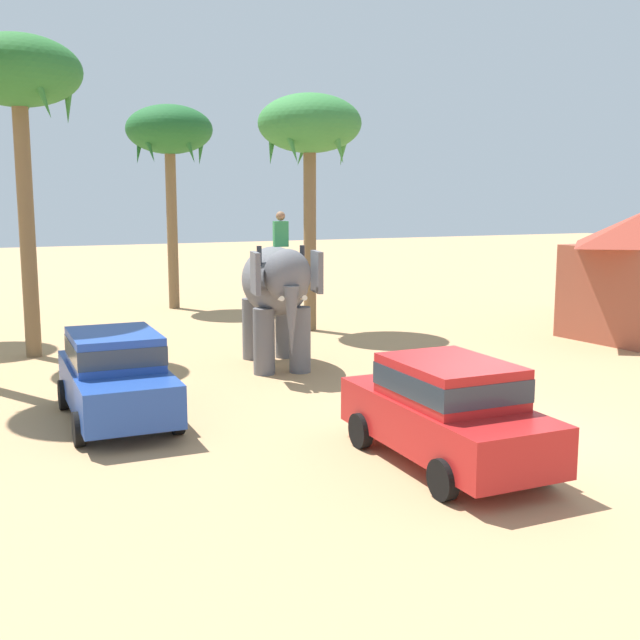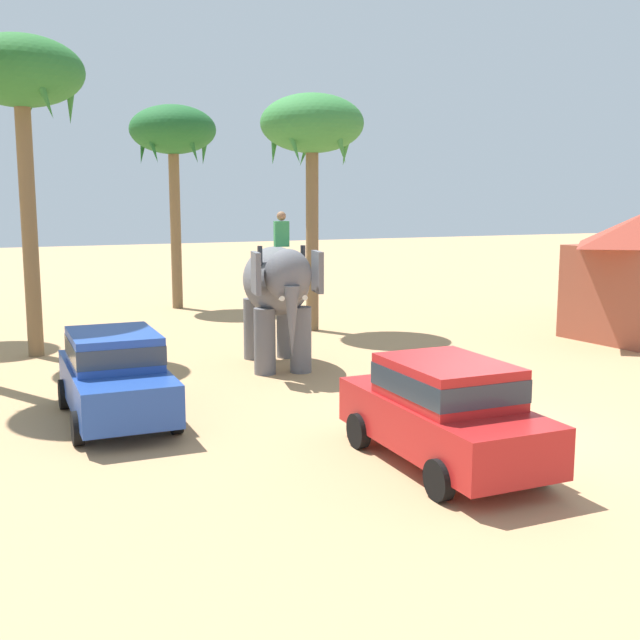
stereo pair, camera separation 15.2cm
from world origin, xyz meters
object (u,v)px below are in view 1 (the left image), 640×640
car_parked_far_side (116,373)px  elephant_with_mahout (276,288)px  palm_tree_left_of_road (310,130)px  palm_tree_far_back (169,135)px  car_sedan_foreground (447,408)px  palm_tree_leaning_seaward (18,80)px

car_parked_far_side → elephant_with_mahout: size_ratio=1.04×
palm_tree_left_of_road → palm_tree_far_back: palm_tree_far_back is taller
palm_tree_far_back → elephant_with_mahout: bearing=-91.9°
palm_tree_far_back → car_sedan_foreground: bearing=-92.0°
palm_tree_left_of_road → palm_tree_far_back: 7.28m
car_parked_far_side → palm_tree_far_back: bearing=71.3°
palm_tree_left_of_road → car_parked_far_side: bearing=-134.3°
palm_tree_left_of_road → palm_tree_leaning_seaward: 8.48m
car_parked_far_side → palm_tree_far_back: (4.93, 14.54, 5.57)m
car_sedan_foreground → car_parked_far_side: 6.37m
car_parked_far_side → palm_tree_leaning_seaward: size_ratio=0.50×
elephant_with_mahout → palm_tree_far_back: size_ratio=0.53×
car_sedan_foreground → palm_tree_leaning_seaward: palm_tree_leaning_seaward is taller
car_parked_far_side → palm_tree_far_back: palm_tree_far_back is taller
palm_tree_far_back → palm_tree_leaning_seaward: bearing=-127.8°
car_parked_far_side → palm_tree_leaning_seaward: 9.47m
elephant_with_mahout → palm_tree_far_back: 12.31m
car_sedan_foreground → palm_tree_leaning_seaward: size_ratio=0.50×
car_parked_far_side → palm_tree_left_of_road: 12.08m
palm_tree_leaning_seaward → elephant_with_mahout: bearing=-36.6°
car_sedan_foreground → elephant_with_mahout: 7.92m
palm_tree_left_of_road → palm_tree_far_back: bearing=111.3°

